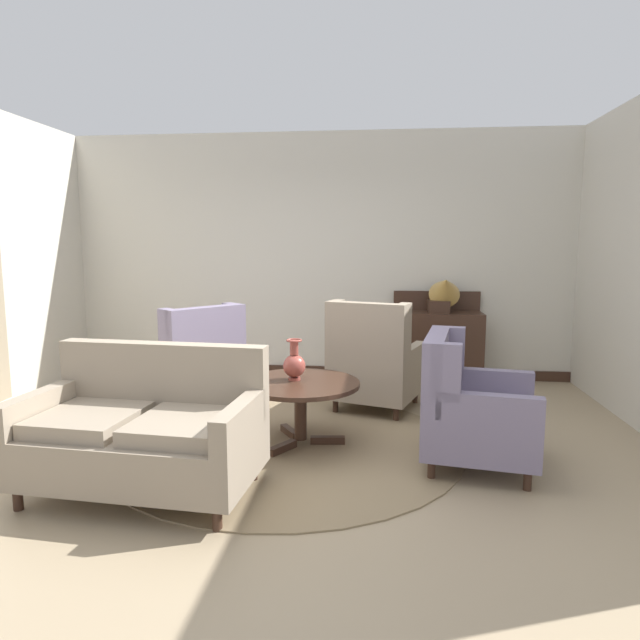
% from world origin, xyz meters
% --- Properties ---
extents(ground, '(8.52, 8.52, 0.00)m').
position_xyz_m(ground, '(0.00, 0.00, 0.00)').
color(ground, '#9E896B').
extents(wall_back, '(6.24, 0.08, 2.94)m').
position_xyz_m(wall_back, '(0.00, 2.74, 1.47)').
color(wall_back, beige).
rests_on(wall_back, ground).
extents(baseboard_back, '(6.08, 0.03, 0.12)m').
position_xyz_m(baseboard_back, '(0.00, 2.69, 0.06)').
color(baseboard_back, '#382319').
rests_on(baseboard_back, ground).
extents(area_rug, '(2.83, 2.83, 0.01)m').
position_xyz_m(area_rug, '(0.00, 0.30, 0.01)').
color(area_rug, '#847051').
rests_on(area_rug, ground).
extents(coffee_table, '(0.96, 0.96, 0.53)m').
position_xyz_m(coffee_table, '(0.11, 0.31, 0.44)').
color(coffee_table, '#382319').
rests_on(coffee_table, ground).
extents(porcelain_vase, '(0.18, 0.18, 0.33)m').
position_xyz_m(porcelain_vase, '(0.06, 0.36, 0.66)').
color(porcelain_vase, brown).
rests_on(porcelain_vase, coffee_table).
extents(settee, '(1.56, 0.96, 0.95)m').
position_xyz_m(settee, '(-0.79, -0.64, 0.40)').
color(settee, gray).
rests_on(settee, ground).
extents(armchair_beside_settee, '(0.99, 1.03, 1.09)m').
position_xyz_m(armchair_beside_settee, '(0.69, 1.32, 0.46)').
color(armchair_beside_settee, gray).
rests_on(armchair_beside_settee, ground).
extents(armchair_near_window, '(1.20, 1.18, 1.05)m').
position_xyz_m(armchair_near_window, '(-1.06, 1.11, 0.43)').
color(armchair_near_window, slate).
rests_on(armchair_near_window, ground).
extents(armchair_far_left, '(0.92, 0.97, 0.97)m').
position_xyz_m(armchair_far_left, '(1.41, 0.05, 0.42)').
color(armchair_far_left, slate).
rests_on(armchair_far_left, ground).
extents(sideboard, '(1.01, 0.44, 1.07)m').
position_xyz_m(sideboard, '(1.41, 2.45, 0.48)').
color(sideboard, '#382319').
rests_on(sideboard, ground).
extents(gramophone, '(0.38, 0.48, 0.53)m').
position_xyz_m(gramophone, '(1.46, 2.36, 1.10)').
color(gramophone, '#382319').
rests_on(gramophone, sideboard).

